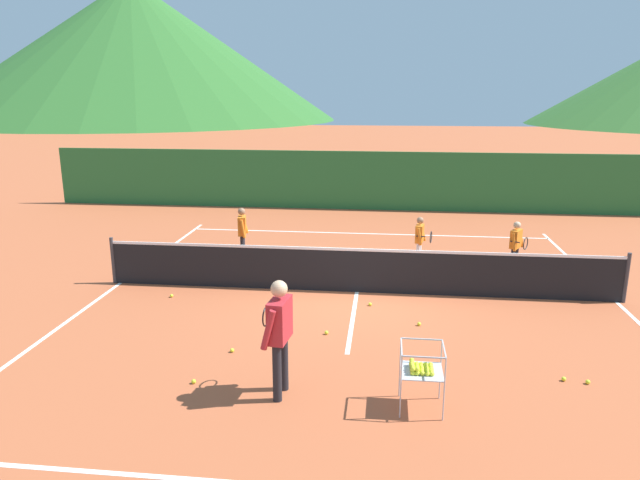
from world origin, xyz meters
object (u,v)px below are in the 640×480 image
object	(u,v)px
ball_cart	(421,369)
tennis_ball_8	(588,382)
student_1	(420,237)
student_0	(242,229)
instructor	(279,327)
student_2	(516,242)
tennis_net	(357,270)
tennis_ball_11	(564,379)
tennis_ball_5	(419,324)
tennis_ball_9	(370,304)
tennis_ball_6	(232,350)
tennis_ball_3	(326,333)
tennis_ball_4	(172,296)
tennis_ball_7	(194,381)

from	to	relation	value
ball_cart	tennis_ball_8	world-z (taller)	ball_cart
student_1	student_0	bearing A→B (deg)	179.92
instructor	student_2	bearing A→B (deg)	54.16
tennis_net	ball_cart	size ratio (longest dim) A/B	12.22
instructor	tennis_ball_11	size ratio (longest dim) A/B	25.21
instructor	tennis_ball_5	size ratio (longest dim) A/B	25.21
ball_cart	tennis_ball_9	xyz separation A→B (m)	(-0.78, 3.80, -0.55)
student_0	ball_cart	bearing A→B (deg)	-58.43
student_1	tennis_ball_9	xyz separation A→B (m)	(-1.11, -2.86, -0.71)
tennis_net	tennis_ball_8	size ratio (longest dim) A/B	161.56
tennis_net	tennis_ball_6	bearing A→B (deg)	-120.82
instructor	student_0	world-z (taller)	instructor
tennis_ball_3	tennis_ball_8	bearing A→B (deg)	-18.50
tennis_net	tennis_ball_4	size ratio (longest dim) A/B	161.56
instructor	student_0	size ratio (longest dim) A/B	1.26
tennis_ball_9	tennis_ball_11	world-z (taller)	same
tennis_net	tennis_ball_3	distance (m)	2.37
tennis_net	tennis_ball_6	size ratio (longest dim) A/B	161.56
student_0	tennis_ball_8	xyz separation A→B (m)	(6.61, -5.71, -0.78)
student_2	tennis_ball_6	distance (m)	7.45
tennis_net	tennis_ball_7	xyz separation A→B (m)	(-2.19, -4.28, -0.47)
tennis_ball_3	tennis_ball_11	world-z (taller)	same
tennis_net	student_0	distance (m)	3.67
tennis_net	student_2	bearing A→B (deg)	25.88
tennis_net	student_1	distance (m)	2.52
tennis_net	instructor	world-z (taller)	instructor
tennis_ball_7	tennis_ball_8	xyz separation A→B (m)	(5.80, 0.65, 0.00)
student_2	instructor	bearing A→B (deg)	-125.84
student_2	tennis_ball_5	size ratio (longest dim) A/B	18.36
ball_cart	tennis_ball_4	world-z (taller)	ball_cart
tennis_net	tennis_ball_4	bearing A→B (deg)	-168.76
tennis_ball_9	student_0	bearing A→B (deg)	139.14
tennis_ball_11	student_0	bearing A→B (deg)	138.01
tennis_ball_8	tennis_ball_11	bearing A→B (deg)	170.33
tennis_ball_6	tennis_ball_9	bearing A→B (deg)	47.35
student_0	student_1	distance (m)	4.43
tennis_ball_4	tennis_ball_11	world-z (taller)	same
tennis_ball_5	tennis_ball_8	world-z (taller)	same
tennis_ball_6	tennis_ball_4	bearing A→B (deg)	128.78
tennis_ball_3	tennis_ball_7	world-z (taller)	same
instructor	tennis_ball_7	distance (m)	1.67
instructor	student_0	bearing A→B (deg)	108.24
tennis_ball_6	tennis_ball_5	bearing A→B (deg)	25.26
tennis_ball_3	tennis_ball_5	size ratio (longest dim) A/B	1.00
tennis_ball_8	tennis_ball_3	bearing A→B (deg)	161.50
tennis_ball_7	tennis_ball_9	bearing A→B (deg)	54.43
tennis_ball_8	tennis_ball_9	bearing A→B (deg)	139.19
tennis_net	ball_cart	xyz separation A→B (m)	(1.09, -4.59, 0.09)
tennis_ball_3	instructor	bearing A→B (deg)	-101.39
tennis_ball_8	tennis_ball_4	bearing A→B (deg)	158.92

